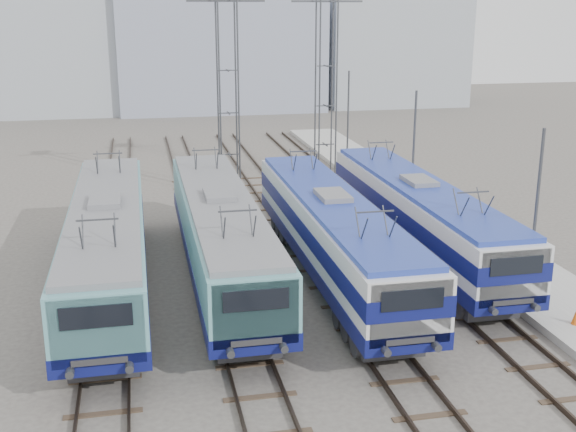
# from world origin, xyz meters

# --- Properties ---
(ground) EXTENTS (160.00, 160.00, 0.00)m
(ground) POSITION_xyz_m (0.00, 0.00, 0.00)
(ground) COLOR #514C47
(platform) EXTENTS (4.00, 70.00, 0.30)m
(platform) POSITION_xyz_m (10.20, 8.00, 0.15)
(platform) COLOR #9E9E99
(platform) RESTS_ON ground
(locomotive_far_left) EXTENTS (2.88, 18.17, 3.42)m
(locomotive_far_left) POSITION_xyz_m (-6.75, 7.09, 2.26)
(locomotive_far_left) COLOR #0D1150
(locomotive_far_left) RESTS_ON ground
(locomotive_center_left) EXTENTS (2.85, 17.97, 3.38)m
(locomotive_center_left) POSITION_xyz_m (-2.25, 7.32, 2.24)
(locomotive_center_left) COLOR #0D1150
(locomotive_center_left) RESTS_ON ground
(locomotive_center_right) EXTENTS (2.82, 17.80, 3.35)m
(locomotive_center_right) POSITION_xyz_m (2.25, 6.43, 2.27)
(locomotive_center_right) COLOR #0D1150
(locomotive_center_right) RESTS_ON ground
(locomotive_far_right) EXTENTS (2.76, 17.47, 3.28)m
(locomotive_far_right) POSITION_xyz_m (6.75, 8.40, 2.24)
(locomotive_far_right) COLOR #0D1150
(locomotive_far_right) RESTS_ON ground
(catenary_tower_west) EXTENTS (4.50, 1.20, 12.00)m
(catenary_tower_west) POSITION_xyz_m (0.00, 22.00, 6.64)
(catenary_tower_west) COLOR #3F4247
(catenary_tower_west) RESTS_ON ground
(catenary_tower_east) EXTENTS (4.50, 1.20, 12.00)m
(catenary_tower_east) POSITION_xyz_m (6.50, 24.00, 6.64)
(catenary_tower_east) COLOR #3F4247
(catenary_tower_east) RESTS_ON ground
(mast_front) EXTENTS (0.12, 0.12, 7.00)m
(mast_front) POSITION_xyz_m (8.60, 2.00, 3.50)
(mast_front) COLOR #3F4247
(mast_front) RESTS_ON ground
(mast_mid) EXTENTS (0.12, 0.12, 7.00)m
(mast_mid) POSITION_xyz_m (8.60, 14.00, 3.50)
(mast_mid) COLOR #3F4247
(mast_mid) RESTS_ON ground
(mast_rear) EXTENTS (0.12, 0.12, 7.00)m
(mast_rear) POSITION_xyz_m (8.60, 26.00, 3.50)
(mast_rear) COLOR #3F4247
(mast_rear) RESTS_ON ground
(safety_cone) EXTENTS (0.31, 0.31, 0.61)m
(safety_cone) POSITION_xyz_m (9.42, 0.12, 0.61)
(safety_cone) COLOR #DB5C11
(safety_cone) RESTS_ON platform
(building_west) EXTENTS (18.00, 12.00, 14.00)m
(building_west) POSITION_xyz_m (-14.00, 62.00, 7.00)
(building_west) COLOR #969EA7
(building_west) RESTS_ON ground
(building_center) EXTENTS (22.00, 14.00, 18.00)m
(building_center) POSITION_xyz_m (4.00, 62.00, 9.00)
(building_center) COLOR #878FA4
(building_center) RESTS_ON ground
(building_east) EXTENTS (16.00, 12.00, 12.00)m
(building_east) POSITION_xyz_m (24.00, 62.00, 6.00)
(building_east) COLOR #969EA7
(building_east) RESTS_ON ground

